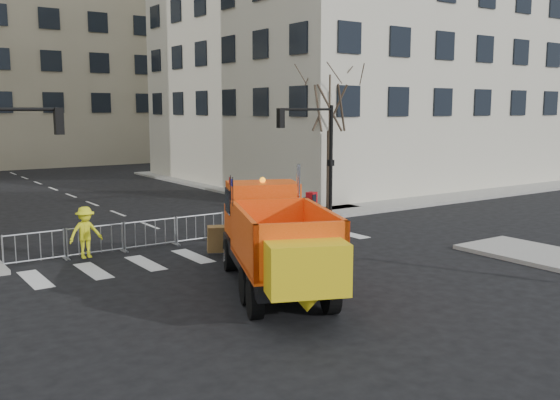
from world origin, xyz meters
TOP-DOWN VIEW (x-y plane):
  - ground at (0.00, 0.00)m, footprint 120.00×120.00m
  - sidewalk_back at (0.00, 8.50)m, footprint 64.00×5.00m
  - traffic_light_right at (8.50, 9.50)m, footprint 0.18×0.18m
  - crowd_barriers at (-0.75, 7.60)m, footprint 12.60×0.60m
  - street_tree at (9.20, 10.50)m, footprint 3.00×3.00m
  - plow_truck at (-1.11, 0.22)m, footprint 5.76×9.37m
  - cop_a at (0.09, 4.05)m, footprint 0.67×0.53m
  - cop_b at (0.68, 4.45)m, footprint 1.03×0.95m
  - cop_c at (2.22, 4.22)m, footprint 0.91×1.05m
  - worker at (-4.49, 6.80)m, footprint 1.18×0.73m
  - newspaper_box at (7.27, 9.43)m, footprint 0.56×0.53m

SIDE VIEW (x-z plane):
  - ground at x=0.00m, z-range 0.00..0.00m
  - sidewalk_back at x=0.00m, z-range 0.00..0.15m
  - crowd_barriers at x=-0.75m, z-range 0.00..1.10m
  - newspaper_box at x=7.27m, z-range 0.15..1.25m
  - cop_a at x=0.09m, z-range 0.00..1.60m
  - cop_c at x=2.22m, z-range 0.00..1.70m
  - cop_b at x=0.68m, z-range 0.00..1.71m
  - worker at x=-4.49m, z-range 0.15..1.92m
  - plow_truck at x=-1.11m, z-range -0.20..3.35m
  - traffic_light_right at x=8.50m, z-range 0.00..5.40m
  - street_tree at x=9.20m, z-range 0.00..7.50m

